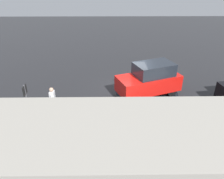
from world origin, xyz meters
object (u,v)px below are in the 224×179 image
(sign_post, at_px, (27,101))
(pedestrian, at_px, (53,99))
(moving_hatchback, at_px, (150,79))
(fire_hydrant, at_px, (75,107))

(sign_post, bearing_deg, pedestrian, -123.42)
(moving_hatchback, bearing_deg, sign_post, 28.62)
(fire_hydrant, xyz_separation_m, sign_post, (1.96, 1.29, 1.18))
(moving_hatchback, distance_m, sign_post, 7.27)
(sign_post, bearing_deg, moving_hatchback, -151.38)
(fire_hydrant, height_order, sign_post, sign_post)
(pedestrian, bearing_deg, sign_post, 56.58)
(moving_hatchback, bearing_deg, pedestrian, 21.82)
(moving_hatchback, relative_size, pedestrian, 2.62)
(moving_hatchback, distance_m, pedestrian, 5.96)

